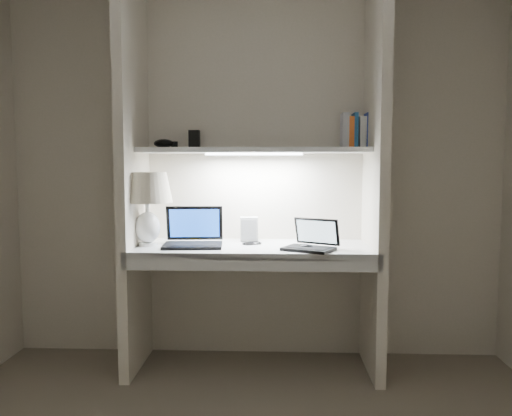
# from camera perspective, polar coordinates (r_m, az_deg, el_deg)

# --- Properties ---
(back_wall) EXTENTS (3.20, 0.01, 2.50)m
(back_wall) POSITION_cam_1_polar(r_m,az_deg,el_deg) (3.28, -0.11, 4.77)
(back_wall) COLOR beige
(back_wall) RESTS_ON floor
(alcove_panel_left) EXTENTS (0.06, 0.55, 2.50)m
(alcove_panel_left) POSITION_cam_1_polar(r_m,az_deg,el_deg) (3.12, -13.87, 4.62)
(alcove_panel_left) COLOR beige
(alcove_panel_left) RESTS_ON floor
(alcove_panel_right) EXTENTS (0.06, 0.55, 2.50)m
(alcove_panel_right) POSITION_cam_1_polar(r_m,az_deg,el_deg) (3.06, 13.51, 4.62)
(alcove_panel_right) COLOR beige
(alcove_panel_right) RESTS_ON floor
(desk) EXTENTS (1.40, 0.55, 0.04)m
(desk) POSITION_cam_1_polar(r_m,az_deg,el_deg) (3.05, -0.33, -4.69)
(desk) COLOR white
(desk) RESTS_ON alcove_panel_left
(desk_apron) EXTENTS (1.46, 0.03, 0.10)m
(desk_apron) POSITION_cam_1_polar(r_m,az_deg,el_deg) (2.80, -0.58, -6.18)
(desk_apron) COLOR silver
(desk_apron) RESTS_ON desk
(shelf) EXTENTS (1.40, 0.36, 0.03)m
(shelf) POSITION_cam_1_polar(r_m,az_deg,el_deg) (3.10, -0.25, 6.61)
(shelf) COLOR silver
(shelf) RESTS_ON back_wall
(strip_light) EXTENTS (0.60, 0.04, 0.02)m
(strip_light) POSITION_cam_1_polar(r_m,az_deg,el_deg) (3.10, -0.25, 6.20)
(strip_light) COLOR white
(strip_light) RESTS_ON shelf
(table_lamp) EXTENTS (0.30, 0.30, 0.45)m
(table_lamp) POSITION_cam_1_polar(r_m,az_deg,el_deg) (3.08, -12.34, 1.32)
(table_lamp) COLOR white
(table_lamp) RESTS_ON desk
(laptop_main) EXTENTS (0.37, 0.33, 0.24)m
(laptop_main) POSITION_cam_1_polar(r_m,az_deg,el_deg) (3.07, -7.16, -3.28)
(laptop_main) COLOR black
(laptop_main) RESTS_ON desk
(laptop_netbook) EXTENTS (0.36, 0.34, 0.18)m
(laptop_netbook) POSITION_cam_1_polar(r_m,az_deg,el_deg) (2.92, 6.37, -3.93)
(laptop_netbook) COLOR black
(laptop_netbook) RESTS_ON desk
(speaker) EXTENTS (0.12, 0.09, 0.16)m
(speaker) POSITION_cam_1_polar(r_m,az_deg,el_deg) (3.20, -0.79, -2.44)
(speaker) COLOR silver
(speaker) RESTS_ON desk
(mouse) EXTENTS (0.10, 0.08, 0.03)m
(mouse) POSITION_cam_1_polar(r_m,az_deg,el_deg) (2.92, 5.69, -4.43)
(mouse) COLOR black
(mouse) RESTS_ON desk
(cable_coil) EXTENTS (0.13, 0.13, 0.01)m
(cable_coil) POSITION_cam_1_polar(r_m,az_deg,el_deg) (3.10, -0.28, -4.02)
(cable_coil) COLOR black
(cable_coil) RESTS_ON desk
(sticky_note) EXTENTS (0.09, 0.09, 0.00)m
(sticky_note) POSITION_cam_1_polar(r_m,az_deg,el_deg) (3.16, -7.10, -3.98)
(sticky_note) COLOR yellow
(sticky_note) RESTS_ON desk
(book_row) EXTENTS (0.21, 0.14, 0.22)m
(book_row) POSITION_cam_1_polar(r_m,az_deg,el_deg) (3.22, 11.51, 8.54)
(book_row) COLOR silver
(book_row) RESTS_ON shelf
(shelf_box) EXTENTS (0.07, 0.05, 0.12)m
(shelf_box) POSITION_cam_1_polar(r_m,az_deg,el_deg) (3.24, -7.06, 7.79)
(shelf_box) COLOR black
(shelf_box) RESTS_ON shelf
(shelf_gadget) EXTENTS (0.14, 0.11, 0.05)m
(shelf_gadget) POSITION_cam_1_polar(r_m,az_deg,el_deg) (3.18, -10.51, 7.27)
(shelf_gadget) COLOR black
(shelf_gadget) RESTS_ON shelf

